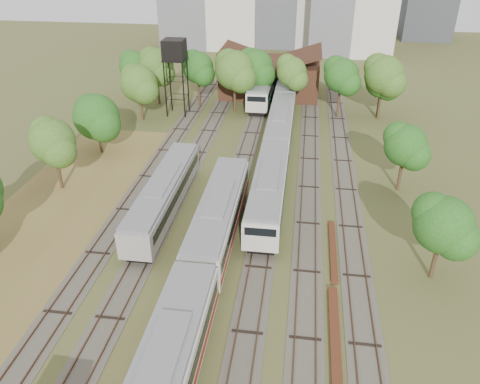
# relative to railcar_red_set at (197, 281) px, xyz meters

# --- Properties ---
(ground) EXTENTS (240.00, 240.00, 0.00)m
(ground) POSITION_rel_railcar_red_set_xyz_m (2.00, -5.63, -2.15)
(ground) COLOR #475123
(ground) RESTS_ON ground
(dry_grass_patch) EXTENTS (14.00, 60.00, 0.04)m
(dry_grass_patch) POSITION_rel_railcar_red_set_xyz_m (-16.00, 2.37, -2.13)
(dry_grass_patch) COLOR brown
(dry_grass_patch) RESTS_ON ground
(tracks) EXTENTS (24.60, 80.00, 0.19)m
(tracks) POSITION_rel_railcar_red_set_xyz_m (1.33, 19.37, -2.11)
(tracks) COLOR #4C473D
(tracks) RESTS_ON ground
(railcar_red_set) EXTENTS (3.28, 34.57, 4.07)m
(railcar_red_set) POSITION_rel_railcar_red_set_xyz_m (0.00, 0.00, 0.00)
(railcar_red_set) COLOR black
(railcar_red_set) RESTS_ON ground
(railcar_green_set) EXTENTS (3.17, 52.08, 3.93)m
(railcar_green_set) POSITION_rel_railcar_red_set_xyz_m (4.00, 31.84, -0.07)
(railcar_green_set) COLOR black
(railcar_green_set) RESTS_ON ground
(railcar_rear) EXTENTS (3.27, 16.08, 4.06)m
(railcar_rear) POSITION_rel_railcar_red_set_xyz_m (0.00, 47.71, -0.00)
(railcar_rear) COLOR black
(railcar_rear) RESTS_ON ground
(old_grey_coach) EXTENTS (2.95, 18.00, 3.65)m
(old_grey_coach) POSITION_rel_railcar_red_set_xyz_m (-6.00, 12.28, -0.16)
(old_grey_coach) COLOR black
(old_grey_coach) RESTS_ON ground
(water_tower) EXTENTS (3.19, 3.19, 11.02)m
(water_tower) POSITION_rel_railcar_red_set_xyz_m (-11.93, 40.12, 7.14)
(water_tower) COLOR black
(water_tower) RESTS_ON ground
(rail_pile_near) EXTENTS (0.69, 10.28, 0.34)m
(rail_pile_near) POSITION_rel_railcar_red_set_xyz_m (10.00, -2.30, -1.98)
(rail_pile_near) COLOR #582C19
(rail_pile_near) RESTS_ON ground
(rail_pile_far) EXTENTS (0.56, 8.89, 0.29)m
(rail_pile_far) POSITION_rel_railcar_red_set_xyz_m (10.20, 7.97, -2.00)
(rail_pile_far) COLOR #582C19
(rail_pile_far) RESTS_ON ground
(maintenance_shed) EXTENTS (16.45, 11.55, 7.58)m
(maintenance_shed) POSITION_rel_railcar_red_set_xyz_m (1.00, 52.34, 0.77)
(maintenance_shed) COLOR #362013
(maintenance_shed) RESTS_ON ground
(tree_band_left) EXTENTS (8.41, 62.88, 8.91)m
(tree_band_left) POSITION_rel_railcar_red_set_xyz_m (-18.45, 15.97, 3.41)
(tree_band_left) COLOR #382616
(tree_band_left) RESTS_ON ground
(tree_band_far) EXTENTS (39.46, 8.76, 9.30)m
(tree_band_far) POSITION_rel_railcar_red_set_xyz_m (0.34, 43.14, 4.14)
(tree_band_far) COLOR #382616
(tree_band_far) RESTS_ON ground
(tree_band_right) EXTENTS (4.92, 42.05, 7.72)m
(tree_band_right) POSITION_rel_railcar_red_set_xyz_m (17.75, 23.96, 3.03)
(tree_band_right) COLOR #382616
(tree_band_right) RESTS_ON ground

